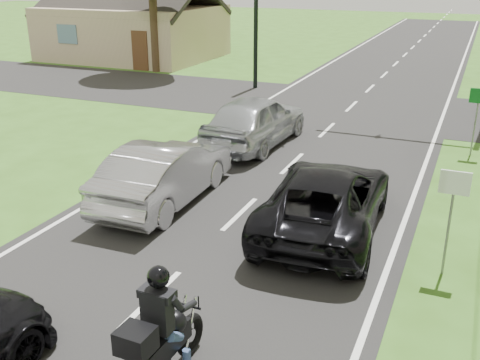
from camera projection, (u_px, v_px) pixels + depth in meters
name	position (u px, v px, depth m)	size (l,w,h in m)	color
ground	(152.00, 299.00, 10.04)	(140.00, 140.00, 0.00)	#325919
road	(311.00, 145.00, 18.62)	(8.00, 100.00, 0.01)	black
cross_road	(351.00, 106.00, 23.76)	(60.00, 7.00, 0.01)	black
motorcycle_rider	(158.00, 343.00, 7.66)	(0.63, 2.24, 1.93)	black
dark_suv	(326.00, 199.00, 12.44)	(2.41, 5.23, 1.45)	black
silver_sedan	(165.00, 172.00, 13.92)	(1.64, 4.72, 1.55)	#A8A8AD
silver_suv	(255.00, 120.00, 18.37)	(2.00, 4.96, 1.69)	#A5A9AD
traffic_signal	(443.00, 11.00, 19.34)	(6.38, 0.44, 6.00)	black
signal_pole_far	(256.00, 25.00, 26.33)	(0.20, 0.20, 6.00)	black
sign_white	(453.00, 198.00, 10.29)	(0.55, 0.07, 2.12)	slate
sign_green	(478.00, 106.00, 17.08)	(0.55, 0.07, 2.12)	slate
house	(134.00, 29.00, 35.90)	(10.20, 8.00, 4.84)	tan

